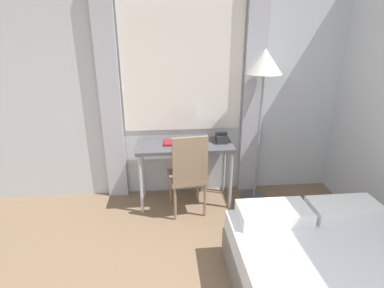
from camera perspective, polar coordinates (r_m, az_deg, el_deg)
wall_back_with_window at (r=3.62m, az=-3.67°, el=10.50°), size 5.15×0.13×2.70m
desk at (r=3.51m, az=-1.35°, el=-1.22°), size 1.11×0.47×0.76m
desk_chair at (r=3.32m, az=-0.71°, el=-5.30°), size 0.45×0.45×0.97m
standing_lamp at (r=3.46m, az=13.52°, el=13.06°), size 0.40×0.40×1.82m
telephone at (r=3.55m, az=5.56°, el=1.20°), size 0.14×0.18×0.12m
book at (r=3.50m, az=-3.19°, el=0.33°), size 0.28×0.22×0.02m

